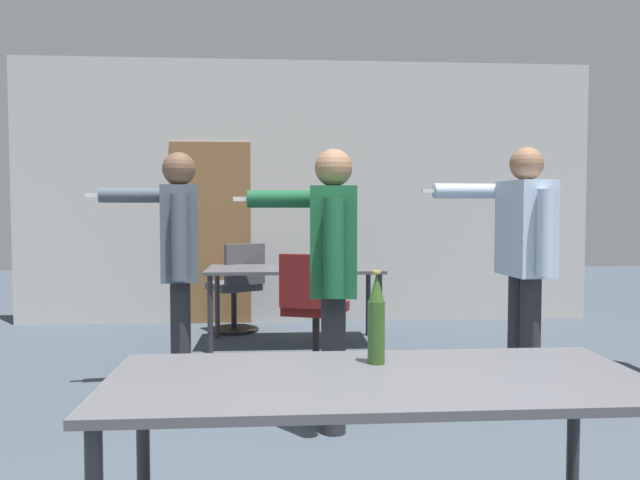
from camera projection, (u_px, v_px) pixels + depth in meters
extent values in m
cube|color=beige|center=(308.00, 192.00, 7.15)|extent=(6.58, 0.10, 2.98)
cube|color=olive|center=(211.00, 233.00, 7.04)|extent=(0.90, 0.02, 2.05)
cube|color=#4C4C51|center=(377.00, 380.00, 2.10)|extent=(1.82, 0.76, 0.03)
cylinder|color=#2D2D33|center=(143.00, 457.00, 2.38)|extent=(0.05, 0.05, 0.71)
cylinder|color=#2D2D33|center=(573.00, 445.00, 2.50)|extent=(0.05, 0.05, 0.71)
cube|color=#4C4C51|center=(294.00, 269.00, 5.96)|extent=(1.65, 0.81, 0.03)
cylinder|color=#2D2D33|center=(210.00, 314.00, 5.58)|extent=(0.05, 0.05, 0.71)
cylinder|color=#2D2D33|center=(379.00, 312.00, 5.69)|extent=(0.05, 0.05, 0.71)
cylinder|color=#2D2D33|center=(217.00, 303.00, 6.27)|extent=(0.05, 0.05, 0.71)
cylinder|color=#2D2D33|center=(368.00, 301.00, 6.38)|extent=(0.05, 0.05, 0.71)
cylinder|color=#28282D|center=(333.00, 365.00, 3.60)|extent=(0.14, 0.14, 0.80)
cylinder|color=#28282D|center=(333.00, 357.00, 3.80)|extent=(0.14, 0.14, 0.80)
cube|color=#195633|center=(334.00, 240.00, 3.66)|extent=(0.30, 0.49, 0.63)
sphere|color=#936B4C|center=(334.00, 168.00, 3.64)|extent=(0.22, 0.22, 0.22)
cylinder|color=#195633|center=(334.00, 248.00, 3.38)|extent=(0.11, 0.11, 0.54)
cylinder|color=#195633|center=(291.00, 199.00, 3.94)|extent=(0.55, 0.16, 0.11)
cube|color=white|center=(243.00, 199.00, 3.95)|extent=(0.12, 0.05, 0.03)
cylinder|color=#28282D|center=(530.00, 338.00, 4.27)|extent=(0.14, 0.14, 0.84)
cylinder|color=#28282D|center=(518.00, 332.00, 4.45)|extent=(0.14, 0.14, 0.84)
cube|color=silver|center=(526.00, 228.00, 4.32)|extent=(0.28, 0.47, 0.66)
sphere|color=#936B4C|center=(527.00, 164.00, 4.30)|extent=(0.23, 0.23, 0.23)
cylinder|color=silver|center=(545.00, 233.00, 4.05)|extent=(0.11, 0.11, 0.57)
cylinder|color=silver|center=(472.00, 191.00, 4.55)|extent=(0.58, 0.14, 0.11)
cube|color=white|center=(430.00, 191.00, 4.51)|extent=(0.12, 0.04, 0.03)
cylinder|color=#28282D|center=(181.00, 341.00, 4.19)|extent=(0.13, 0.13, 0.82)
cylinder|color=#28282D|center=(181.00, 336.00, 4.37)|extent=(0.13, 0.13, 0.82)
cube|color=#4C5660|center=(180.00, 233.00, 4.24)|extent=(0.30, 0.47, 0.64)
sphere|color=brown|center=(179.00, 169.00, 4.22)|extent=(0.23, 0.23, 0.23)
cylinder|color=#4C5660|center=(179.00, 237.00, 3.98)|extent=(0.10, 0.10, 0.56)
cylinder|color=#4C5660|center=(140.00, 195.00, 4.43)|extent=(0.56, 0.18, 0.10)
cube|color=white|center=(94.00, 195.00, 4.37)|extent=(0.12, 0.05, 0.03)
cylinder|color=black|center=(316.00, 365.00, 5.11)|extent=(0.52, 0.52, 0.03)
cylinder|color=black|center=(316.00, 338.00, 5.10)|extent=(0.06, 0.06, 0.42)
cube|color=maroon|center=(316.00, 308.00, 5.09)|extent=(0.59, 0.59, 0.08)
cube|color=maroon|center=(307.00, 281.00, 4.83)|extent=(0.43, 0.20, 0.42)
cylinder|color=black|center=(234.00, 330.00, 6.63)|extent=(0.52, 0.52, 0.03)
cylinder|color=black|center=(234.00, 309.00, 6.62)|extent=(0.06, 0.06, 0.41)
cube|color=#4C4C51|center=(234.00, 286.00, 6.60)|extent=(0.63, 0.63, 0.08)
cube|color=#4C4C51|center=(245.00, 264.00, 6.38)|extent=(0.41, 0.27, 0.42)
cylinder|color=#2D511E|center=(376.00, 332.00, 2.27)|extent=(0.06, 0.06, 0.23)
cone|color=#2D511E|center=(376.00, 287.00, 2.26)|extent=(0.06, 0.06, 0.10)
cylinder|color=gold|center=(377.00, 272.00, 2.26)|extent=(0.03, 0.03, 0.01)
cylinder|color=silver|center=(284.00, 260.00, 6.07)|extent=(0.08, 0.08, 0.12)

